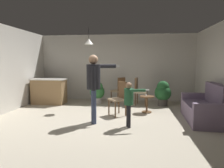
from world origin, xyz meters
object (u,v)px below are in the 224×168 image
potted_plant_corner (97,91)px  dining_chair_centre_back (119,97)px  kitchen_counter (49,91)px  couch_floral (205,109)px  spare_remote_on_table (146,95)px  person_child (129,99)px  potted_plant_by_wall (163,92)px  side_table_by_couch (147,102)px  dining_chair_near_wall (139,90)px  person_adult (94,81)px  dining_chair_by_counter (119,89)px

potted_plant_corner → dining_chair_centre_back: bearing=-58.4°
kitchen_counter → couch_floral: bearing=-18.1°
spare_remote_on_table → person_child: bearing=-107.3°
couch_floral → potted_plant_by_wall: 2.01m
side_table_by_couch → person_child: person_child is taller
couch_floral → potted_plant_by_wall: (-0.87, 1.80, 0.17)m
kitchen_counter → side_table_by_couch: bearing=-14.6°
side_table_by_couch → dining_chair_near_wall: bearing=101.0°
kitchen_counter → side_table_by_couch: size_ratio=2.42×
potted_plant_by_wall → person_child: bearing=-113.7°
spare_remote_on_table → potted_plant_by_wall: bearing=57.7°
person_adult → spare_remote_on_table: bearing=122.5°
kitchen_counter → dining_chair_by_counter: dining_chair_by_counter is taller
side_table_by_couch → spare_remote_on_table: (-0.02, 0.05, 0.21)m
person_child → spare_remote_on_table: person_child is taller
person_adult → potted_plant_by_wall: size_ratio=1.94×
dining_chair_centre_back → potted_plant_by_wall: bearing=-82.7°
kitchen_counter → person_adult: 3.17m
dining_chair_by_counter → potted_plant_by_wall: dining_chair_by_counter is taller
potted_plant_by_wall → person_adult: bearing=-131.1°
dining_chair_near_wall → dining_chair_centre_back: (-0.61, -1.54, 0.00)m
kitchen_counter → spare_remote_on_table: (3.58, -0.89, 0.06)m
person_adult → potted_plant_corner: bearing=178.5°
person_child → spare_remote_on_table: 1.62m
couch_floral → dining_chair_near_wall: (-1.71, 1.85, 0.21)m
person_child → couch_floral: bearing=95.9°
side_table_by_couch → potted_plant_corner: size_ratio=0.61×
couch_floral → side_table_by_couch: size_ratio=3.55×
kitchen_counter → potted_plant_corner: 1.82m
dining_chair_centre_back → spare_remote_on_table: bearing=-98.5°
dining_chair_near_wall → potted_plant_by_wall: dining_chair_near_wall is taller
couch_floral → side_table_by_couch: bearing=67.4°
potted_plant_by_wall → spare_remote_on_table: (-0.65, -1.02, 0.04)m
side_table_by_couch → spare_remote_on_table: bearing=118.0°
kitchen_counter → person_child: size_ratio=1.15×
person_adult → spare_remote_on_table: size_ratio=13.47×
couch_floral → side_table_by_couch: couch_floral is taller
dining_chair_by_counter → dining_chair_near_wall: same height
dining_chair_centre_back → potted_plant_corner: dining_chair_centre_back is taller
dining_chair_near_wall → side_table_by_couch: bearing=23.3°
dining_chair_by_counter → spare_remote_on_table: bearing=-102.7°
person_child → dining_chair_near_wall: bearing=158.8°
person_child → potted_plant_by_wall: 2.81m
couch_floral → dining_chair_centre_back: size_ratio=1.85×
potted_plant_corner → person_adult: bearing=-80.7°
couch_floral → dining_chair_by_counter: bearing=54.0°
dining_chair_near_wall → potted_plant_corner: size_ratio=1.18×
couch_floral → dining_chair_near_wall: bearing=46.2°
kitchen_counter → dining_chair_centre_back: dining_chair_centre_back is taller
dining_chair_near_wall → dining_chair_centre_back: 1.65m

